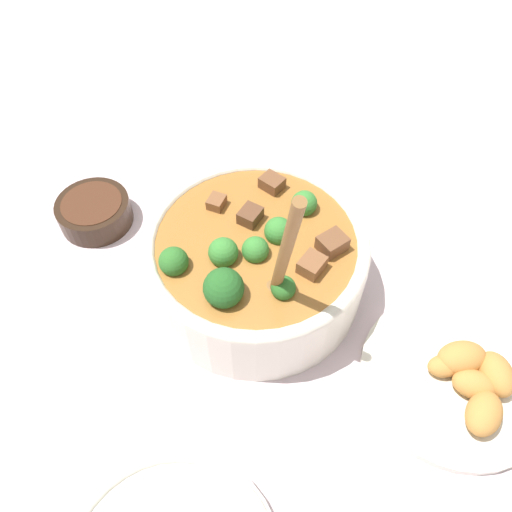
{
  "coord_description": "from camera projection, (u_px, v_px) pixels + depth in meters",
  "views": [
    {
      "loc": [
        0.2,
        -0.3,
        0.54
      ],
      "look_at": [
        0.0,
        0.0,
        0.06
      ],
      "focal_mm": 35.0,
      "sensor_mm": 36.0,
      "label": 1
    }
  ],
  "objects": [
    {
      "name": "ground_plane",
      "position": [
        256.0,
        285.0,
        0.65
      ],
      "size": [
        4.0,
        4.0,
        0.0
      ],
      "primitive_type": "plane",
      "color": "silver"
    },
    {
      "name": "stew_bowl",
      "position": [
        256.0,
        260.0,
        0.6
      ],
      "size": [
        0.27,
        0.27,
        0.27
      ],
      "color": "white",
      "rests_on": "ground_plane"
    },
    {
      "name": "condiment_bowl",
      "position": [
        94.0,
        211.0,
        0.7
      ],
      "size": [
        0.1,
        0.1,
        0.04
      ],
      "color": "black",
      "rests_on": "ground_plane"
    },
    {
      "name": "food_plate",
      "position": [
        460.0,
        377.0,
        0.56
      ],
      "size": [
        0.21,
        0.21,
        0.05
      ],
      "color": "silver",
      "rests_on": "ground_plane"
    }
  ]
}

